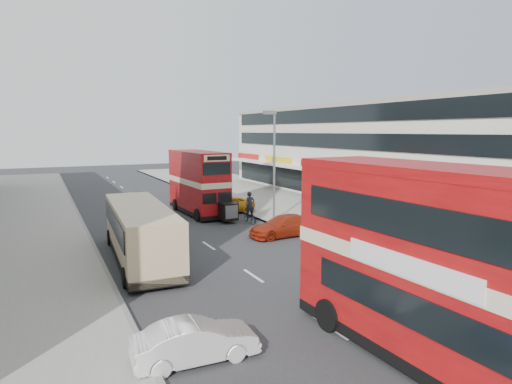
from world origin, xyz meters
TOP-DOWN VIEW (x-y plane):
  - ground at (0.00, 0.00)m, footprint 160.00×160.00m
  - road_surface at (0.00, 20.00)m, footprint 12.00×90.00m
  - pavement_right at (12.00, 20.00)m, footprint 12.00×90.00m
  - kerb_left at (-6.10, 20.00)m, footprint 0.20×90.00m
  - kerb_right at (6.10, 20.00)m, footprint 0.20×90.00m
  - commercial_row at (19.95, 22.00)m, footprint 9.90×46.20m
  - street_lamp at (6.52, 18.00)m, footprint 1.00×0.20m
  - bus_main at (1.25, -0.91)m, footprint 3.11×10.15m
  - bus_second at (2.79, 23.75)m, footprint 2.71×8.98m
  - coach at (-4.16, 12.86)m, footprint 3.16×10.30m
  - car_left_front at (-4.84, 2.00)m, footprint 3.77×1.50m
  - car_right_a at (5.14, 14.06)m, footprint 4.73×2.08m
  - car_right_b at (4.91, 23.07)m, footprint 4.63×2.17m
  - car_right_c at (5.51, 34.13)m, footprint 4.20×1.73m
  - pedestrian_near at (8.25, 13.84)m, footprint 0.73×0.55m
  - cyclist at (4.99, 18.71)m, footprint 0.72×1.92m

SIDE VIEW (x-z plane):
  - ground at x=0.00m, z-range 0.00..0.00m
  - road_surface at x=0.00m, z-range 0.00..0.01m
  - pavement_right at x=12.00m, z-range 0.00..0.15m
  - kerb_left at x=-6.10m, z-range -0.01..0.15m
  - kerb_right at x=6.10m, z-range -0.01..0.15m
  - car_left_front at x=-4.84m, z-range 0.00..1.22m
  - car_right_b at x=4.91m, z-range 0.00..1.28m
  - car_right_a at x=5.14m, z-range 0.00..1.35m
  - car_right_c at x=5.51m, z-range 0.00..1.42m
  - cyclist at x=4.99m, z-range -0.37..1.93m
  - pedestrian_near at x=8.25m, z-range 0.15..1.96m
  - coach at x=-4.16m, z-range 0.24..2.94m
  - bus_second at x=2.79m, z-range 0.13..5.06m
  - bus_main at x=1.25m, z-range 0.15..5.72m
  - commercial_row at x=19.95m, z-range 0.05..9.35m
  - street_lamp at x=6.52m, z-range 0.72..8.85m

